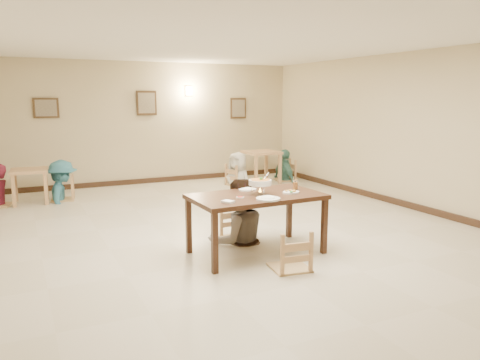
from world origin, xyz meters
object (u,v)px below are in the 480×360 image
bg_diner_c (238,152)px  bg_diner_d (285,149)px  chair_far (237,210)px  main_table (256,200)px  curry_warmer (260,182)px  bg_chair_rr (285,161)px  main_diner (238,179)px  bg_chair_rl (238,165)px  drink_glass (295,185)px  bg_table_right (261,157)px  chair_near (290,231)px  bg_chair_lr (61,177)px  bg_diner_b (60,160)px  bg_table_left (29,176)px

bg_diner_c → bg_diner_d: (1.38, 0.07, -0.01)m
bg_diner_d → chair_far: bearing=141.7°
main_table → curry_warmer: curry_warmer is taller
main_table → bg_chair_rr: bg_chair_rr is taller
main_diner → bg_chair_rr: (3.33, 4.19, -0.44)m
bg_diner_d → bg_chair_rl: bearing=93.4°
drink_glass → bg_table_right: 5.13m
main_table → chair_near: (0.10, -0.72, -0.26)m
bg_chair_lr → bg_chair_rl: size_ratio=0.97×
drink_glass → bg_diner_b: bearing=120.5°
bg_diner_d → bg_diner_b: bearing=90.7°
chair_far → bg_chair_rl: (1.91, 4.02, 0.05)m
curry_warmer → bg_diner_d: bg_diner_d is taller
drink_glass → bg_table_right: bearing=67.2°
bg_chair_rl → bg_chair_rr: bearing=-103.6°
main_table → chair_near: chair_near is taller
bg_table_left → bg_chair_rl: size_ratio=0.75×
bg_table_left → bg_chair_rr: bg_chair_rr is taller
main_diner → bg_diner_c: (1.95, 4.13, -0.13)m
main_diner → drink_glass: (0.66, -0.53, -0.05)m
bg_diner_b → bg_diner_c: size_ratio=1.04×
bg_chair_rl → bg_chair_lr: bearing=72.8°
chair_near → bg_table_right: bearing=-106.9°
main_diner → bg_table_left: (-2.72, 4.15, -0.38)m
bg_chair_rl → bg_diner_b: bearing=72.8°
drink_glass → bg_diner_d: 5.43m
chair_near → bg_chair_lr: 5.93m
main_table → bg_chair_lr: (-2.10, 4.78, -0.26)m
bg_diner_b → bg_table_right: bearing=-81.0°
chair_far → bg_table_right: 4.85m
chair_near → bg_table_right: size_ratio=1.19×
bg_chair_rr → bg_diner_b: 5.45m
chair_far → bg_diner_c: size_ratio=0.55×
chair_near → bg_diner_d: 6.42m
bg_table_left → bg_diner_c: size_ratio=0.46×
curry_warmer → bg_table_left: 5.53m
curry_warmer → bg_diner_d: size_ratio=0.21×
main_table → bg_diner_c: (1.96, 4.73, 0.07)m
chair_near → bg_diner_b: 5.94m
main_diner → bg_chair_rr: size_ratio=1.85×
bg_table_right → main_table: bearing=-118.9°
chair_near → bg_chair_rl: bearing=-100.9°
main_diner → bg_table_right: (2.64, 4.19, -0.28)m
chair_near → bg_diner_d: bearing=-112.5°
drink_glass → bg_diner_c: bearing=74.5°
bg_chair_lr → bg_diner_b: bearing=-125.8°
bg_table_left → bg_diner_b: (0.61, 0.02, 0.28)m
bg_table_left → main_table: bearing=-60.4°
bg_diner_b → bg_diner_d: bg_diner_b is taller
curry_warmer → bg_chair_rl: 5.14m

